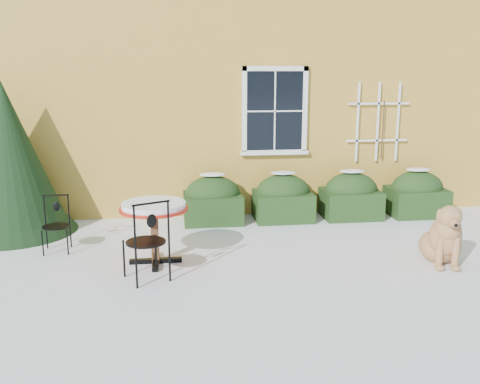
{
  "coord_description": "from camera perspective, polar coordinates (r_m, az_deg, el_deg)",
  "views": [
    {
      "loc": [
        -1.01,
        -6.86,
        2.69
      ],
      "look_at": [
        0.0,
        1.0,
        0.9
      ],
      "focal_mm": 40.0,
      "sensor_mm": 36.0,
      "label": 1
    }
  ],
  "objects": [
    {
      "name": "dog",
      "position": [
        8.13,
        20.89,
        -4.68
      ],
      "size": [
        0.7,
        0.99,
        0.93
      ],
      "rotation": [
        0.0,
        0.0,
        -0.2
      ],
      "color": "tan",
      "rests_on": "ground"
    },
    {
      "name": "house",
      "position": [
        13.91,
        -3.26,
        14.87
      ],
      "size": [
        12.4,
        8.4,
        6.4
      ],
      "color": "gold",
      "rests_on": "ground"
    },
    {
      "name": "hedge_row",
      "position": [
        10.05,
        8.23,
        -0.57
      ],
      "size": [
        4.95,
        0.8,
        0.91
      ],
      "color": "black",
      "rests_on": "ground"
    },
    {
      "name": "ground",
      "position": [
        7.44,
        0.99,
        -8.47
      ],
      "size": [
        80.0,
        80.0,
        0.0
      ],
      "primitive_type": "plane",
      "color": "white",
      "rests_on": "ground"
    },
    {
      "name": "evergreen_shrub",
      "position": [
        9.78,
        -23.46,
        1.93
      ],
      "size": [
        2.13,
        2.13,
        2.58
      ],
      "rotation": [
        0.0,
        0.0,
        0.01
      ],
      "color": "black",
      "rests_on": "ground"
    },
    {
      "name": "patio_chair_far",
      "position": [
        8.6,
        -19.01,
        -3.24
      ],
      "size": [
        0.41,
        0.41,
        0.86
      ],
      "rotation": [
        0.0,
        0.0,
        0.05
      ],
      "color": "black",
      "rests_on": "ground"
    },
    {
      "name": "patio_chair_near",
      "position": [
        7.07,
        -9.88,
        -5.1
      ],
      "size": [
        0.64,
        0.64,
        1.1
      ],
      "rotation": [
        0.0,
        0.0,
        3.57
      ],
      "color": "black",
      "rests_on": "ground"
    },
    {
      "name": "bistro_table",
      "position": [
        7.63,
        -9.16,
        -2.2
      ],
      "size": [
        0.97,
        0.97,
        0.9
      ],
      "rotation": [
        0.0,
        0.0,
        0.03
      ],
      "color": "black",
      "rests_on": "ground"
    }
  ]
}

